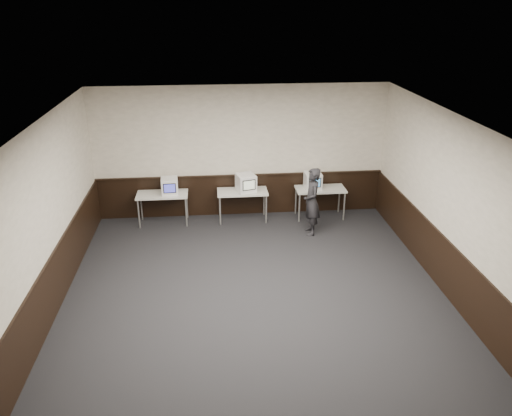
{
  "coord_description": "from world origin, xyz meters",
  "views": [
    {
      "loc": [
        -0.72,
        -7.51,
        5.05
      ],
      "look_at": [
        0.14,
        1.6,
        1.15
      ],
      "focal_mm": 35.0,
      "sensor_mm": 36.0,
      "label": 1
    }
  ],
  "objects_px": {
    "desk_left": "(162,196)",
    "emac_center": "(246,183)",
    "desk_right": "(320,191)",
    "emac_right": "(313,181)",
    "emac_left": "(170,186)",
    "desk_center": "(242,194)",
    "person": "(312,202)"
  },
  "relations": [
    {
      "from": "desk_right",
      "to": "emac_right",
      "type": "bearing_deg",
      "value": 172.41
    },
    {
      "from": "emac_center",
      "to": "person",
      "type": "bearing_deg",
      "value": -46.59
    },
    {
      "from": "desk_left",
      "to": "desk_right",
      "type": "relative_size",
      "value": 1.0
    },
    {
      "from": "desk_center",
      "to": "desk_left",
      "type": "bearing_deg",
      "value": 180.0
    },
    {
      "from": "desk_left",
      "to": "emac_left",
      "type": "xyz_separation_m",
      "value": [
        0.19,
        -0.02,
        0.26
      ]
    },
    {
      "from": "desk_center",
      "to": "person",
      "type": "bearing_deg",
      "value": -30.87
    },
    {
      "from": "desk_right",
      "to": "emac_right",
      "type": "relative_size",
      "value": 2.76
    },
    {
      "from": "desk_right",
      "to": "person",
      "type": "relative_size",
      "value": 0.76
    },
    {
      "from": "desk_center",
      "to": "emac_right",
      "type": "relative_size",
      "value": 2.76
    },
    {
      "from": "emac_right",
      "to": "emac_left",
      "type": "bearing_deg",
      "value": 178.99
    },
    {
      "from": "desk_center",
      "to": "emac_center",
      "type": "relative_size",
      "value": 2.25
    },
    {
      "from": "desk_right",
      "to": "desk_left",
      "type": "bearing_deg",
      "value": 180.0
    },
    {
      "from": "desk_right",
      "to": "person",
      "type": "xyz_separation_m",
      "value": [
        -0.39,
        -0.9,
        0.11
      ]
    },
    {
      "from": "desk_center",
      "to": "emac_center",
      "type": "distance_m",
      "value": 0.29
    },
    {
      "from": "emac_center",
      "to": "emac_right",
      "type": "relative_size",
      "value": 1.23
    },
    {
      "from": "desk_right",
      "to": "emac_left",
      "type": "height_order",
      "value": "emac_left"
    },
    {
      "from": "person",
      "to": "desk_right",
      "type": "bearing_deg",
      "value": 155.52
    },
    {
      "from": "emac_center",
      "to": "desk_center",
      "type": "bearing_deg",
      "value": 153.82
    },
    {
      "from": "desk_left",
      "to": "emac_right",
      "type": "relative_size",
      "value": 2.76
    },
    {
      "from": "emac_left",
      "to": "emac_right",
      "type": "bearing_deg",
      "value": -3.39
    },
    {
      "from": "emac_left",
      "to": "emac_right",
      "type": "xyz_separation_m",
      "value": [
        3.42,
        0.04,
        0.0
      ]
    },
    {
      "from": "emac_right",
      "to": "person",
      "type": "relative_size",
      "value": 0.28
    },
    {
      "from": "emac_center",
      "to": "desk_left",
      "type": "bearing_deg",
      "value": 164.78
    },
    {
      "from": "emac_left",
      "to": "emac_center",
      "type": "distance_m",
      "value": 1.8
    },
    {
      "from": "emac_left",
      "to": "person",
      "type": "height_order",
      "value": "person"
    },
    {
      "from": "desk_left",
      "to": "emac_center",
      "type": "height_order",
      "value": "emac_center"
    },
    {
      "from": "emac_left",
      "to": "desk_right",
      "type": "bearing_deg",
      "value": -3.83
    },
    {
      "from": "desk_right",
      "to": "emac_right",
      "type": "height_order",
      "value": "emac_right"
    },
    {
      "from": "desk_right",
      "to": "emac_left",
      "type": "relative_size",
      "value": 2.72
    },
    {
      "from": "emac_center",
      "to": "emac_left",
      "type": "bearing_deg",
      "value": 165.31
    },
    {
      "from": "emac_left",
      "to": "desk_left",
      "type": "bearing_deg",
      "value": 170.35
    },
    {
      "from": "desk_left",
      "to": "emac_center",
      "type": "relative_size",
      "value": 2.25
    }
  ]
}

